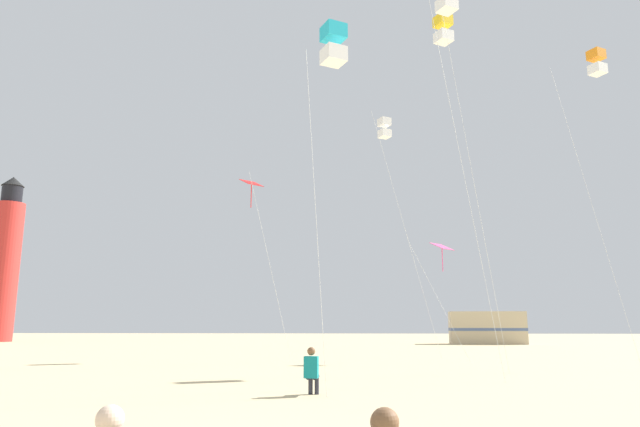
{
  "coord_description": "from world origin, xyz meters",
  "views": [
    {
      "loc": [
        1.04,
        -6.42,
        1.72
      ],
      "look_at": [
        -0.22,
        12.15,
        5.36
      ],
      "focal_mm": 31.75,
      "sensor_mm": 36.0,
      "label": 1
    }
  ],
  "objects_px": {
    "kite_diamond_rainbow": "(442,250)",
    "kite_box_orange": "(597,63)",
    "kite_box_white": "(384,129)",
    "rv_van_tan": "(487,328)",
    "kite_diamond_scarlet": "(253,189)",
    "kite_flyer_standing": "(312,370)",
    "lighthouse_distant": "(5,263)",
    "kite_box_cyan": "(334,45)",
    "kite_box_gold": "(443,30)"
  },
  "relations": [
    {
      "from": "kite_diamond_rainbow",
      "to": "kite_box_orange",
      "type": "bearing_deg",
      "value": -21.77
    },
    {
      "from": "kite_box_white",
      "to": "rv_van_tan",
      "type": "height_order",
      "value": "kite_box_white"
    },
    {
      "from": "kite_diamond_scarlet",
      "to": "rv_van_tan",
      "type": "xyz_separation_m",
      "value": [
        16.14,
        25.65,
        -6.59
      ]
    },
    {
      "from": "kite_flyer_standing",
      "to": "kite_box_white",
      "type": "relative_size",
      "value": 0.09
    },
    {
      "from": "kite_flyer_standing",
      "to": "kite_diamond_rainbow",
      "type": "distance_m",
      "value": 14.57
    },
    {
      "from": "rv_van_tan",
      "to": "lighthouse_distant",
      "type": "bearing_deg",
      "value": 178.8
    },
    {
      "from": "kite_box_orange",
      "to": "kite_flyer_standing",
      "type": "bearing_deg",
      "value": -139.97
    },
    {
      "from": "rv_van_tan",
      "to": "kite_box_white",
      "type": "bearing_deg",
      "value": -112.28
    },
    {
      "from": "kite_diamond_scarlet",
      "to": "kite_box_cyan",
      "type": "relative_size",
      "value": 0.84
    },
    {
      "from": "kite_box_gold",
      "to": "kite_diamond_rainbow",
      "type": "xyz_separation_m",
      "value": [
        0.42,
        5.75,
        -8.28
      ]
    },
    {
      "from": "kite_diamond_scarlet",
      "to": "kite_box_cyan",
      "type": "height_order",
      "value": "kite_box_cyan"
    },
    {
      "from": "kite_diamond_rainbow",
      "to": "rv_van_tan",
      "type": "xyz_separation_m",
      "value": [
        7.19,
        24.24,
        -3.8
      ]
    },
    {
      "from": "kite_box_gold",
      "to": "lighthouse_distant",
      "type": "xyz_separation_m",
      "value": [
        -39.38,
        33.42,
        -5.64
      ]
    },
    {
      "from": "kite_box_white",
      "to": "kite_box_orange",
      "type": "xyz_separation_m",
      "value": [
        9.23,
        -6.66,
        0.51
      ]
    },
    {
      "from": "kite_box_cyan",
      "to": "kite_flyer_standing",
      "type": "bearing_deg",
      "value": -141.41
    },
    {
      "from": "kite_diamond_scarlet",
      "to": "kite_diamond_rainbow",
      "type": "relative_size",
      "value": 1.53
    },
    {
      "from": "kite_flyer_standing",
      "to": "rv_van_tan",
      "type": "bearing_deg",
      "value": -102.56
    },
    {
      "from": "lighthouse_distant",
      "to": "kite_diamond_rainbow",
      "type": "bearing_deg",
      "value": -34.82
    },
    {
      "from": "kite_flyer_standing",
      "to": "kite_box_orange",
      "type": "distance_m",
      "value": 20.15
    },
    {
      "from": "kite_box_white",
      "to": "kite_box_gold",
      "type": "bearing_deg",
      "value": -78.45
    },
    {
      "from": "kite_diamond_rainbow",
      "to": "kite_box_cyan",
      "type": "distance_m",
      "value": 13.9
    },
    {
      "from": "kite_flyer_standing",
      "to": "kite_box_cyan",
      "type": "height_order",
      "value": "kite_box_cyan"
    },
    {
      "from": "lighthouse_distant",
      "to": "rv_van_tan",
      "type": "bearing_deg",
      "value": -4.18
    },
    {
      "from": "kite_flyer_standing",
      "to": "kite_box_cyan",
      "type": "relative_size",
      "value": 0.11
    },
    {
      "from": "kite_box_gold",
      "to": "kite_diamond_rainbow",
      "type": "height_order",
      "value": "kite_box_gold"
    },
    {
      "from": "kite_box_gold",
      "to": "kite_box_white",
      "type": "xyz_separation_m",
      "value": [
        -1.98,
        9.67,
        -0.72
      ]
    },
    {
      "from": "kite_box_white",
      "to": "rv_van_tan",
      "type": "relative_size",
      "value": 2.04
    },
    {
      "from": "kite_diamond_rainbow",
      "to": "rv_van_tan",
      "type": "height_order",
      "value": "kite_diamond_rainbow"
    },
    {
      "from": "kite_box_white",
      "to": "kite_box_cyan",
      "type": "relative_size",
      "value": 1.32
    },
    {
      "from": "kite_flyer_standing",
      "to": "kite_box_gold",
      "type": "bearing_deg",
      "value": -118.02
    },
    {
      "from": "kite_box_orange",
      "to": "kite_box_gold",
      "type": "bearing_deg",
      "value": -157.43
    },
    {
      "from": "kite_box_white",
      "to": "kite_box_cyan",
      "type": "height_order",
      "value": "kite_box_white"
    },
    {
      "from": "kite_diamond_rainbow",
      "to": "rv_van_tan",
      "type": "relative_size",
      "value": 0.85
    },
    {
      "from": "kite_box_gold",
      "to": "rv_van_tan",
      "type": "height_order",
      "value": "kite_box_gold"
    },
    {
      "from": "kite_diamond_rainbow",
      "to": "lighthouse_distant",
      "type": "distance_m",
      "value": 48.55
    },
    {
      "from": "kite_diamond_scarlet",
      "to": "lighthouse_distant",
      "type": "xyz_separation_m",
      "value": [
        -30.85,
        29.09,
        -0.15
      ]
    },
    {
      "from": "kite_diamond_rainbow",
      "to": "kite_box_orange",
      "type": "xyz_separation_m",
      "value": [
        6.84,
        -2.73,
        8.07
      ]
    },
    {
      "from": "kite_flyer_standing",
      "to": "kite_box_gold",
      "type": "xyz_separation_m",
      "value": [
        4.76,
        7.08,
        12.86
      ]
    },
    {
      "from": "kite_box_gold",
      "to": "kite_box_orange",
      "type": "distance_m",
      "value": 7.86
    },
    {
      "from": "kite_box_orange",
      "to": "rv_van_tan",
      "type": "distance_m",
      "value": 29.47
    },
    {
      "from": "kite_box_cyan",
      "to": "kite_diamond_scarlet",
      "type": "bearing_deg",
      "value": 111.55
    },
    {
      "from": "kite_box_cyan",
      "to": "kite_box_white",
      "type": "bearing_deg",
      "value": 82.23
    },
    {
      "from": "kite_diamond_rainbow",
      "to": "lighthouse_distant",
      "type": "relative_size",
      "value": 0.33
    },
    {
      "from": "kite_box_gold",
      "to": "kite_diamond_scarlet",
      "type": "bearing_deg",
      "value": 153.08
    },
    {
      "from": "kite_box_orange",
      "to": "kite_box_white",
      "type": "bearing_deg",
      "value": 144.21
    },
    {
      "from": "kite_box_gold",
      "to": "kite_diamond_rainbow",
      "type": "relative_size",
      "value": 2.53
    },
    {
      "from": "kite_box_white",
      "to": "kite_box_orange",
      "type": "height_order",
      "value": "kite_box_orange"
    },
    {
      "from": "kite_box_white",
      "to": "kite_diamond_rainbow",
      "type": "height_order",
      "value": "kite_box_white"
    },
    {
      "from": "kite_flyer_standing",
      "to": "kite_box_gold",
      "type": "relative_size",
      "value": 0.08
    },
    {
      "from": "kite_flyer_standing",
      "to": "kite_diamond_rainbow",
      "type": "bearing_deg",
      "value": -106.08
    }
  ]
}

